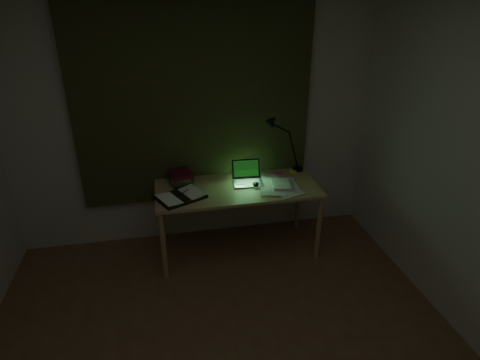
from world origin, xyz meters
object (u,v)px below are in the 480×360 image
at_px(loose_papers, 275,184).
at_px(open_textbook, 181,196).
at_px(book_stack, 180,177).
at_px(desk_lamp, 299,143).
at_px(laptop, 248,174).
at_px(desk, 238,219).

bearing_deg(loose_papers, open_textbook, -174.02).
relative_size(book_stack, desk_lamp, 0.39).
height_order(open_textbook, loose_papers, open_textbook).
bearing_deg(laptop, desk, -151.89).
distance_m(book_stack, desk_lamp, 1.22).
xyz_separation_m(open_textbook, desk_lamp, (1.21, 0.38, 0.28)).
bearing_deg(book_stack, desk_lamp, 3.35).
relative_size(laptop, book_stack, 1.37).
relative_size(open_textbook, desk_lamp, 0.66).
relative_size(desk, desk_lamp, 2.54).
height_order(desk, desk_lamp, desk_lamp).
height_order(desk, loose_papers, loose_papers).
bearing_deg(laptop, desk_lamp, 23.49).
bearing_deg(open_textbook, loose_papers, -19.50).
bearing_deg(book_stack, open_textbook, -93.69).
bearing_deg(desk, desk_lamp, 21.25).
bearing_deg(book_stack, desk, -20.81).
height_order(book_stack, loose_papers, book_stack).
height_order(laptop, book_stack, laptop).
relative_size(laptop, desk_lamp, 0.53).
distance_m(desk, open_textbook, 0.65).
relative_size(desk, loose_papers, 3.77).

